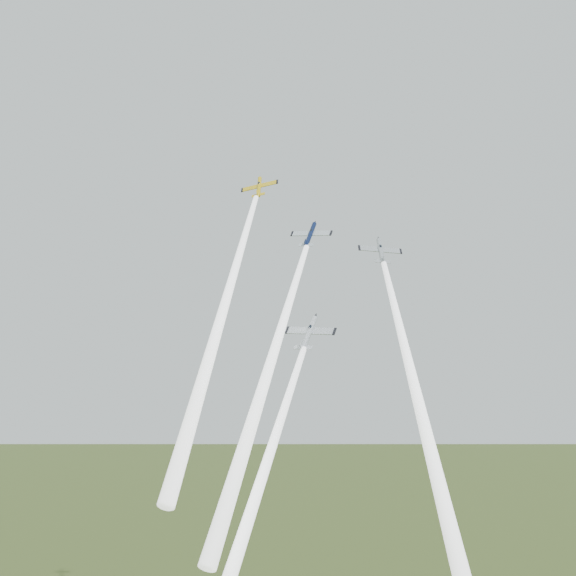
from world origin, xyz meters
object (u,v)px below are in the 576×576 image
object	(u,v)px
plane_navy	(310,235)
plane_silver_right	(381,251)
plane_yellow	(259,187)
plane_silver_low	(309,333)

from	to	relation	value
plane_navy	plane_silver_right	xyz separation A→B (m)	(11.93, 3.58, -2.79)
plane_silver_right	plane_navy	bearing A→B (deg)	176.16
plane_yellow	plane_navy	bearing A→B (deg)	-27.83
plane_navy	plane_silver_low	distance (m)	20.43
plane_silver_right	plane_silver_low	bearing A→B (deg)	-148.83
plane_navy	plane_yellow	bearing A→B (deg)	159.62
plane_yellow	plane_silver_low	world-z (taller)	plane_yellow
plane_navy	plane_silver_low	world-z (taller)	plane_navy
plane_yellow	plane_navy	xyz separation A→B (m)	(11.14, -5.97, -11.09)
plane_yellow	plane_silver_right	world-z (taller)	plane_yellow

